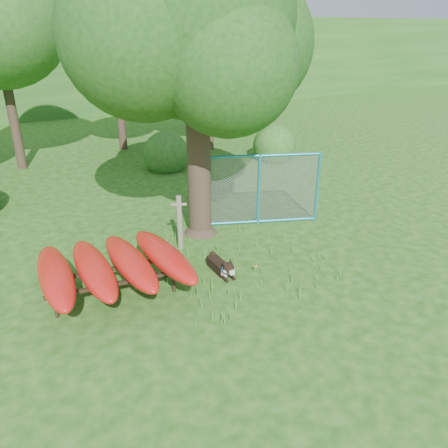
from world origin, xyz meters
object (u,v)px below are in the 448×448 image
fence_section (259,190)px  kayak_rack (112,266)px  oak_tree (193,30)px  husky_dog (222,267)px

fence_section → kayak_rack: bearing=-138.3°
oak_tree → husky_dog: oak_tree is taller
fence_section → husky_dog: bearing=-117.3°
kayak_rack → husky_dog: bearing=-0.3°
husky_dog → fence_section: fence_section is taller
husky_dog → fence_section: bearing=41.6°
husky_dog → kayak_rack: bearing=173.7°
husky_dog → fence_section: (2.28, 1.96, 0.84)m
oak_tree → fence_section: bearing=-9.5°
kayak_rack → fence_section: fence_section is taller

